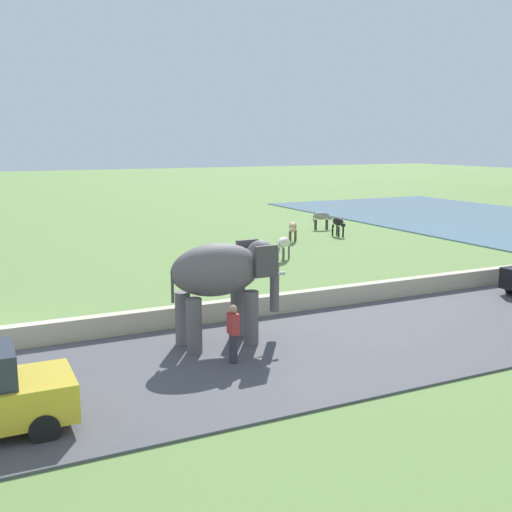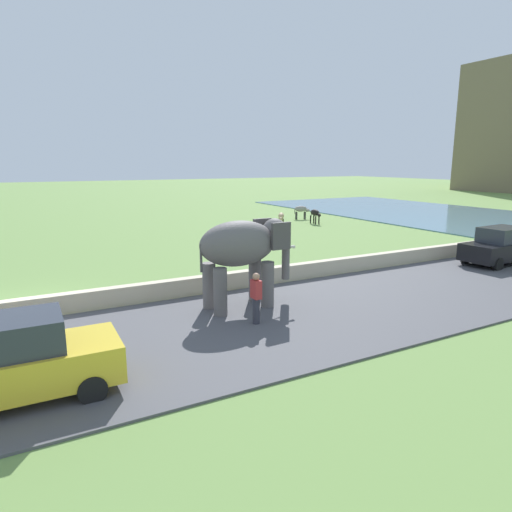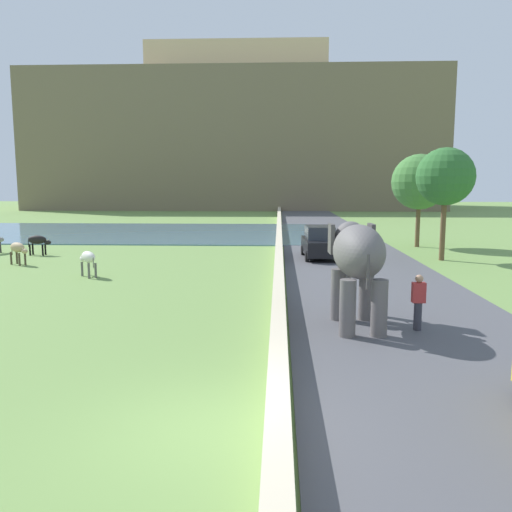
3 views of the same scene
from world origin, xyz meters
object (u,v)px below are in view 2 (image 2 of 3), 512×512
(car_yellow, at_px, (14,361))
(cow_grey, at_px, (301,210))
(person_beside_elephant, at_px, (256,298))
(elephant, at_px, (244,249))
(cow_tan, at_px, (281,217))
(cow_white, at_px, (278,228))
(car_black, at_px, (500,246))
(cow_black, at_px, (315,213))

(car_yellow, bearing_deg, cow_grey, 135.21)
(person_beside_elephant, relative_size, cow_grey, 1.15)
(cow_grey, bearing_deg, elephant, -38.60)
(person_beside_elephant, bearing_deg, cow_tan, 146.31)
(cow_grey, relative_size, cow_tan, 1.06)
(person_beside_elephant, bearing_deg, car_yellow, -76.74)
(elephant, xyz_separation_m, cow_white, (-10.67, 7.76, -1.20))
(person_beside_elephant, distance_m, cow_tan, 20.53)
(car_black, distance_m, cow_grey, 19.15)
(elephant, bearing_deg, car_yellow, -65.24)
(cow_black, bearing_deg, car_yellow, -48.04)
(elephant, distance_m, cow_grey, 24.45)
(cow_white, distance_m, cow_black, 8.67)
(elephant, relative_size, cow_white, 2.77)
(person_beside_elephant, height_order, cow_tan, person_beside_elephant)
(person_beside_elephant, bearing_deg, elephant, 164.90)
(car_black, xyz_separation_m, cow_tan, (-15.43, -2.82, -0.06))
(car_black, height_order, cow_black, car_black)
(car_yellow, relative_size, cow_grey, 2.83)
(elephant, relative_size, car_yellow, 0.87)
(person_beside_elephant, distance_m, cow_grey, 26.00)
(person_beside_elephant, height_order, cow_black, person_beside_elephant)
(person_beside_elephant, distance_m, car_black, 14.30)
(car_yellow, height_order, cow_grey, car_yellow)
(cow_grey, distance_m, cow_tan, 5.64)
(car_yellow, height_order, cow_black, car_yellow)
(elephant, xyz_separation_m, person_beside_elephant, (1.65, -0.44, -1.16))
(person_beside_elephant, bearing_deg, cow_grey, 142.90)
(elephant, distance_m, car_black, 13.81)
(car_yellow, distance_m, car_black, 20.85)
(elephant, bearing_deg, cow_white, 143.97)
(elephant, bearing_deg, cow_black, 137.86)
(cow_white, bearing_deg, cow_tan, 146.23)
(person_beside_elephant, height_order, cow_white, person_beside_elephant)
(cow_grey, bearing_deg, cow_black, -13.02)
(car_black, distance_m, cow_black, 16.10)
(person_beside_elephant, height_order, car_black, car_black)
(person_beside_elephant, height_order, cow_grey, person_beside_elephant)
(car_black, relative_size, cow_tan, 3.03)
(cow_grey, height_order, cow_black, same)
(person_beside_elephant, relative_size, cow_tan, 1.21)
(person_beside_elephant, xyz_separation_m, cow_white, (-12.31, 8.20, -0.04))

